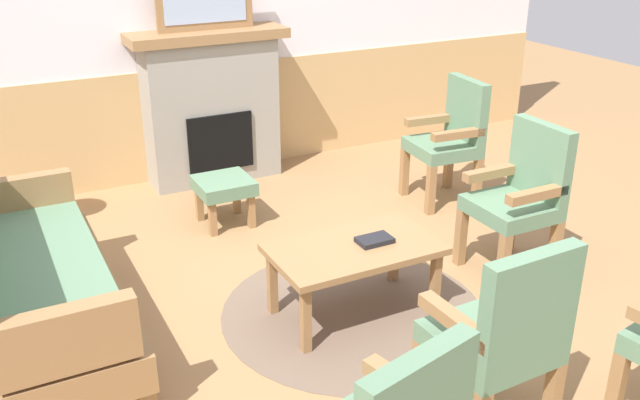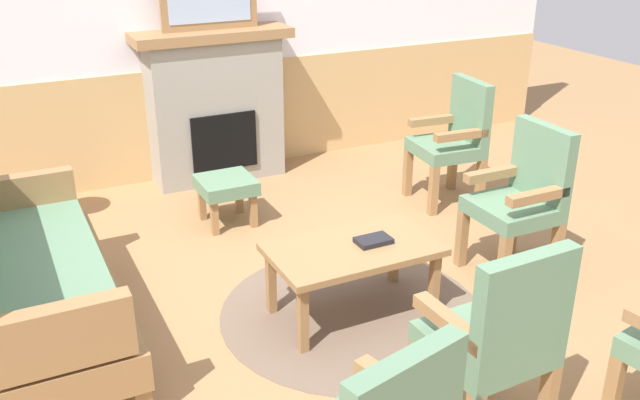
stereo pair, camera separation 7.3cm
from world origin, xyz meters
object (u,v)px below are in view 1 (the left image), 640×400
(fireplace, at_px, (211,106))
(coffee_table, at_px, (354,254))
(couch, at_px, (35,281))
(armchair_corner_left, at_px, (503,333))
(armchair_by_window_left, at_px, (451,136))
(footstool, at_px, (224,188))
(armchair_near_fireplace, at_px, (521,193))
(book_on_table, at_px, (375,240))

(fireplace, bearing_deg, coffee_table, -90.27)
(couch, distance_m, coffee_table, 1.73)
(couch, relative_size, coffee_table, 1.88)
(couch, distance_m, armchair_corner_left, 2.40)
(armchair_by_window_left, xyz_separation_m, armchair_corner_left, (-1.47, -2.31, 0.00))
(coffee_table, bearing_deg, footstool, 98.97)
(coffee_table, xyz_separation_m, armchair_corner_left, (0.06, -1.17, 0.15))
(coffee_table, height_order, footstool, coffee_table)
(couch, relative_size, armchair_near_fireplace, 1.84)
(footstool, bearing_deg, armchair_near_fireplace, -46.48)
(book_on_table, bearing_deg, footstool, 103.39)
(fireplace, distance_m, footstool, 1.03)
(armchair_by_window_left, bearing_deg, armchair_near_fireplace, -105.48)
(armchair_near_fireplace, bearing_deg, armchair_by_window_left, 74.52)
(book_on_table, height_order, armchair_near_fireplace, armchair_near_fireplace)
(armchair_near_fireplace, bearing_deg, coffee_table, 179.37)
(fireplace, bearing_deg, armchair_corner_left, -89.24)
(coffee_table, xyz_separation_m, armchair_by_window_left, (1.53, 1.14, 0.15))
(coffee_table, bearing_deg, armchair_corner_left, -87.10)
(coffee_table, distance_m, footstool, 1.54)
(fireplace, xyz_separation_m, book_on_table, (0.11, -2.46, -0.20))
(couch, bearing_deg, armchair_near_fireplace, -10.10)
(footstool, bearing_deg, couch, -144.48)
(book_on_table, distance_m, armchair_corner_left, 1.16)
(couch, distance_m, footstool, 1.75)
(armchair_by_window_left, bearing_deg, book_on_table, -140.63)
(couch, xyz_separation_m, armchair_by_window_left, (3.19, 0.64, 0.14))
(armchair_near_fireplace, distance_m, armchair_by_window_left, 1.20)
(couch, distance_m, armchair_near_fireplace, 2.92)
(couch, xyz_separation_m, book_on_table, (1.79, -0.51, 0.06))
(fireplace, relative_size, armchair_by_window_left, 1.33)
(armchair_corner_left, bearing_deg, footstool, 96.34)
(footstool, height_order, armchair_corner_left, armchair_corner_left)
(armchair_near_fireplace, bearing_deg, fireplace, 115.99)
(fireplace, height_order, armchair_by_window_left, fireplace)
(couch, height_order, armchair_near_fireplace, same)
(coffee_table, height_order, armchair_by_window_left, armchair_by_window_left)
(coffee_table, bearing_deg, fireplace, 89.73)
(couch, xyz_separation_m, armchair_corner_left, (1.72, -1.67, 0.14))
(fireplace, height_order, couch, fireplace)
(armchair_near_fireplace, relative_size, armchair_by_window_left, 1.00)
(armchair_by_window_left, bearing_deg, couch, -168.64)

